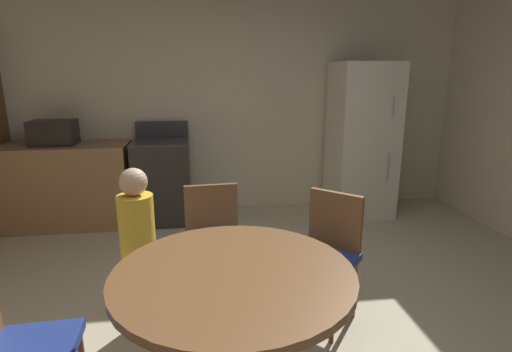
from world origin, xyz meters
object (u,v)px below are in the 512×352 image
Objects in this scene: chair_north at (214,239)px; oven_range at (163,180)px; chair_northeast at (327,249)px; microwave at (54,133)px; chair_west at (9,345)px; refrigerator at (362,140)px; dining_table at (234,302)px; person_child at (138,247)px.

oven_range is at bearing -168.04° from chair_north.
chair_northeast and chair_north have the same top height.
microwave is at bearing -179.81° from oven_range.
refrigerator is at bearing 43.01° from chair_west.
chair_northeast reaches higher than dining_table.
dining_table is at bearing -0.00° from chair_north.
microwave is 3.27m from dining_table.
chair_north is at bearing -66.24° from chair_northeast.
dining_table is (1.67, -2.79, -0.43)m from microwave.
dining_table is at bearing 0.00° from chair_northeast.
dining_table is (-1.73, -2.74, -0.28)m from refrigerator.
refrigerator is 1.61× the size of person_child.
oven_range is at bearing 101.60° from dining_table.
chair_north is at bearing -135.54° from refrigerator.
refrigerator is (2.30, -0.05, 0.41)m from oven_range.
microwave reaches higher than chair_west.
chair_northeast is (0.68, 0.71, -0.10)m from dining_table.
chair_northeast is at bearing 66.24° from chair_north.
refrigerator is at bearing -0.85° from microwave.
chair_north is (-0.06, 0.98, -0.10)m from dining_table.
dining_table is 0.91m from person_child.
oven_range is 2.06m from person_child.
refrigerator is 3.39m from microwave.
oven_range is 2.50× the size of microwave.
dining_table is 0.99m from chair_north.
person_child is (-0.54, 0.74, -0.02)m from dining_table.
chair_west is (-2.71, -2.78, -0.38)m from refrigerator.
chair_north is 0.54m from person_child.
microwave is at bearing 172.40° from person_child.
chair_north is at bearing -48.43° from microwave.
chair_west is at bearing -76.41° from microwave.
microwave is at bearing -142.17° from chair_north.
refrigerator reaches higher than chair_west.
microwave is at bearing -87.75° from chair_northeast.
microwave is 3.18m from chair_northeast.
chair_northeast is 0.80× the size of person_child.
chair_north is 0.80× the size of person_child.
chair_west is 0.90m from person_child.
dining_table is at bearing 0.00° from chair_west.
chair_north is (0.51, -1.81, 0.03)m from oven_range.
chair_north is at bearing 80.74° from person_child.
person_child is at bearing 57.92° from chair_west.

